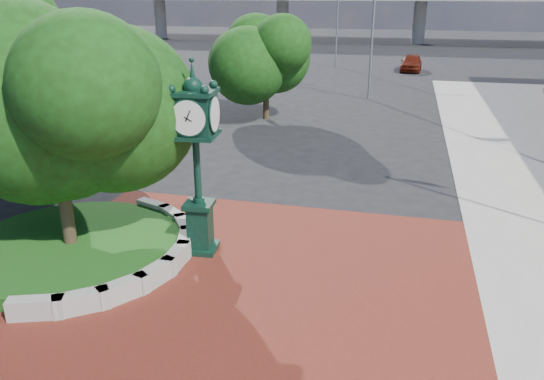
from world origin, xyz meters
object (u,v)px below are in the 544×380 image
(street_lamp_near, at_px, (376,20))
(street_lamp_far, at_px, (340,7))
(post_clock, at_px, (196,153))
(parked_car, at_px, (411,63))

(street_lamp_near, relative_size, street_lamp_far, 0.94)
(post_clock, xyz_separation_m, street_lamp_near, (3.09, 24.54, 2.33))
(street_lamp_near, bearing_deg, parked_car, 80.23)
(post_clock, relative_size, street_lamp_far, 0.56)
(street_lamp_near, height_order, street_lamp_far, street_lamp_far)
(street_lamp_far, bearing_deg, street_lamp_near, -74.82)
(parked_car, distance_m, street_lamp_near, 15.97)
(parked_car, xyz_separation_m, street_lamp_near, (-2.60, -15.10, 4.50))
(post_clock, distance_m, street_lamp_near, 24.84)
(parked_car, xyz_separation_m, street_lamp_far, (-7.11, 1.54, 4.86))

